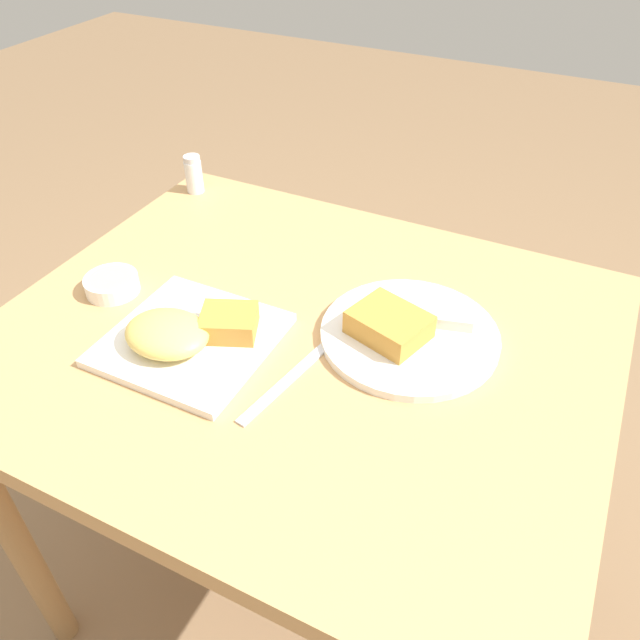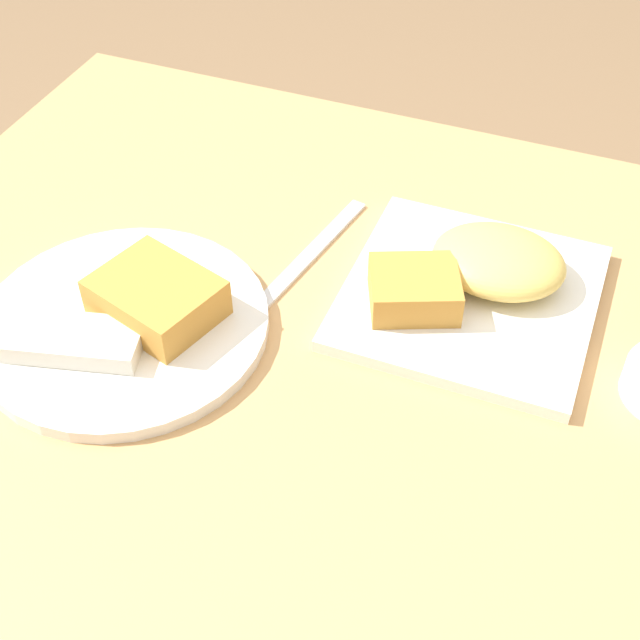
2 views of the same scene
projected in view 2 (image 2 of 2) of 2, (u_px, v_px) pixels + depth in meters
dining_table at (305, 394)px, 0.93m from camera, size 0.96×0.81×0.76m
plate_square_near at (474, 282)px, 0.88m from camera, size 0.24×0.24×0.06m
plate_oval_far at (128, 319)px, 0.85m from camera, size 0.28×0.28×0.05m
butter_knife at (307, 257)px, 0.94m from camera, size 0.05×0.22×0.00m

